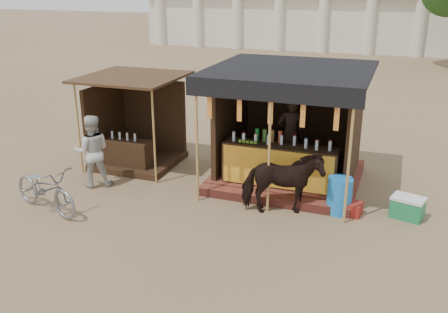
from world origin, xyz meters
The scene contains 9 objects.
ground centered at (0.00, 0.00, 0.00)m, with size 120.00×120.00×0.00m, color #846B4C.
main_stall centered at (1.00, 3.36, 1.03)m, with size 3.60×3.61×2.78m.
secondary_stall centered at (-3.17, 3.24, 0.85)m, with size 2.40×2.40×2.38m.
cow centered at (1.29, 1.55, 0.69)m, with size 0.75×1.64×1.39m, color black.
motorbike centered at (-3.41, -0.02, 0.51)m, with size 0.68×1.94×1.02m, color gray.
bystander centered at (-3.25, 1.50, 0.87)m, with size 0.84×0.66×1.74m, color beige.
blue_barrel centered at (2.43, 2.00, 0.39)m, with size 0.52×0.52×0.78m, color blue.
red_crate centered at (2.68, 2.00, 0.14)m, with size 0.45×0.37×0.27m, color maroon.
cooler centered at (3.79, 2.24, 0.23)m, with size 0.74×0.60×0.46m.
Camera 1 is at (3.41, -7.81, 4.67)m, focal length 40.00 mm.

